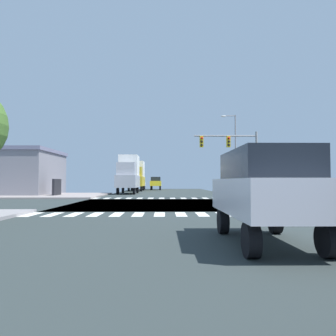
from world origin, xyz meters
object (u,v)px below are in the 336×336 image
Objects in this scene: sedan_crossing_1 at (140,184)px; suv_leading_1 at (156,182)px; street_lamp at (234,148)px; bank_building at (1,172)px; box_truck_farside_2 at (136,175)px; suv_trailing_2 at (265,188)px; traffic_signal_mast at (232,149)px; box_truck_nearside_1 at (128,173)px.

suv_leading_1 reaches higher than sedan_crossing_1.
street_lamp is at bearing 118.19° from sedan_crossing_1.
sedan_crossing_1 is at bearing 118.19° from street_lamp.
box_truck_farside_2 is (14.15, 15.73, -0.02)m from bank_building.
suv_leading_1 is at bearing 140.96° from sedan_crossing_1.
suv_leading_1 is at bearing 94.51° from suv_trailing_2.
street_lamp reaches higher than box_truck_farside_2.
sedan_crossing_1 is at bearing 108.93° from traffic_signal_mast.
suv_leading_1 is at bearing -116.93° from box_truck_farside_2.
street_lamp is at bearing 129.68° from box_truck_farside_2.
street_lamp is 23.56m from suv_leading_1.
bank_building is at bearing 59.55° from sedan_crossing_1.
suv_trailing_2 is at bearing 98.88° from box_truck_farside_2.
traffic_signal_mast is 22.31m from suv_trailing_2.
box_truck_nearside_1 is at bearing 80.48° from suv_leading_1.
suv_leading_1 is 50.86m from suv_trailing_2.
traffic_signal_mast is at bearing 105.00° from suv_leading_1.
box_truck_farside_2 reaches higher than suv_trailing_2.
sedan_crossing_1 is at bearing 97.51° from suv_trailing_2.
bank_building is 3.24× the size of sedan_crossing_1.
traffic_signal_mast is at bearing -16.34° from bank_building.
box_truck_farside_2 is at bearing 90.00° from sedan_crossing_1.
traffic_signal_mast is at bearing 115.04° from box_truck_farside_2.
street_lamp reaches higher than sedan_crossing_1.
suv_trailing_2 is at bearing 97.51° from sedan_crossing_1.
bank_building is 1.94× the size of box_truck_farside_2.
suv_trailing_2 is at bearing -53.96° from bank_building.
box_truck_farside_2 is 6.73m from suv_leading_1.
box_truck_nearside_1 is (-12.62, 3.22, -2.92)m from street_lamp.
suv_leading_1 is 1.00× the size of suv_trailing_2.
bank_building is at bearing 48.03° from box_truck_farside_2.
suv_trailing_2 is at bearing -100.75° from street_lamp.
sedan_crossing_1 is at bearing -90.00° from box_truck_nearside_1.
traffic_signal_mast is 33.33m from sedan_crossing_1.
street_lamp is at bearing 76.59° from traffic_signal_mast.
street_lamp reaches higher than traffic_signal_mast.
sedan_crossing_1 is (0.00, 8.34, -1.45)m from box_truck_farside_2.
box_truck_nearside_1 is (-10.75, 11.04, -1.97)m from traffic_signal_mast.
traffic_signal_mast reaches higher than box_truck_nearside_1.
traffic_signal_mast is 1.34× the size of suv_leading_1.
sedan_crossing_1 is 3.87m from suv_leading_1.
box_truck_farside_2 is at bearing 48.03° from bank_building.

